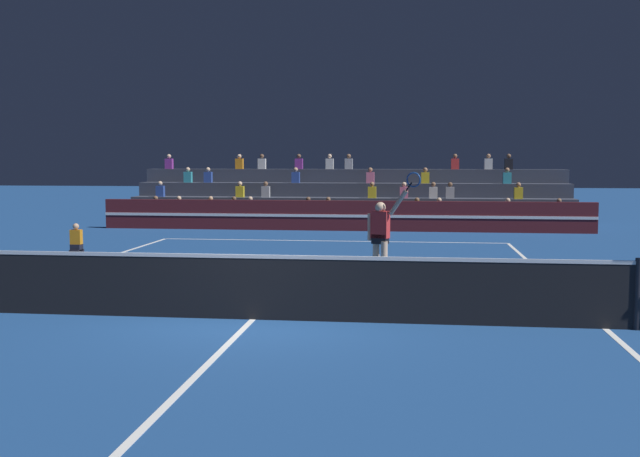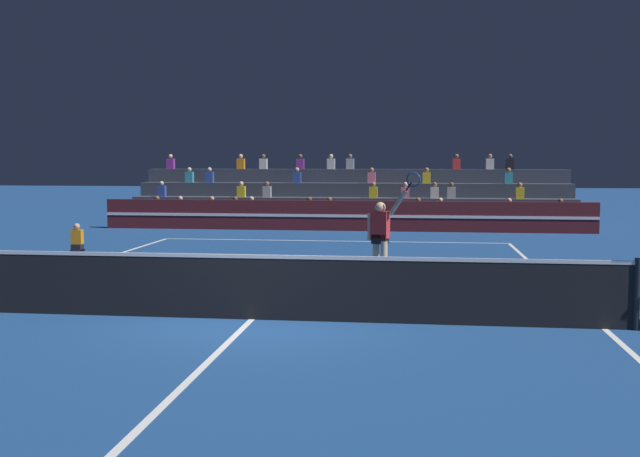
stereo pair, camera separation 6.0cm
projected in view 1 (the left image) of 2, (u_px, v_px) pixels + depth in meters
The scene contains 8 objects.
ground_plane at pixel (253, 320), 12.10m from camera, with size 120.00×120.00×0.00m, color navy.
court_lines at pixel (253, 319), 12.10m from camera, with size 11.10×23.90×0.01m.
tennis_net at pixel (253, 286), 12.05m from camera, with size 12.00×0.10×1.10m.
sponsor_banner_wall at pixel (342, 216), 27.33m from camera, with size 18.00×0.26×1.10m.
bleacher_stand at pixel (349, 203), 30.44m from camera, with size 17.46×3.80×2.83m.
ball_kid_courtside at pixel (76, 242), 20.55m from camera, with size 0.30×0.36×0.84m.
tennis_player at pixel (381, 237), 15.51m from camera, with size 1.15×0.59×2.40m.
tennis_ball at pixel (292, 267), 17.81m from camera, with size 0.07×0.07×0.07m, color #C6DB33.
Camera 1 is at (2.55, -11.69, 2.57)m, focal length 42.00 mm.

